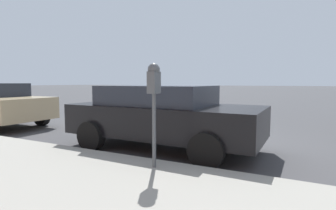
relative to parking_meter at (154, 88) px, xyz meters
name	(u,v)px	position (x,y,z in m)	size (l,w,h in m)	color
ground_plane	(204,142)	(2.58, 0.04, -1.39)	(220.00, 220.00, 0.00)	#424244
parking_meter	(154,88)	(0.00, 0.00, 0.00)	(0.21, 0.19, 1.64)	#4C5156
car_black	(163,115)	(1.61, 0.70, -0.63)	(2.10, 4.28, 1.41)	black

